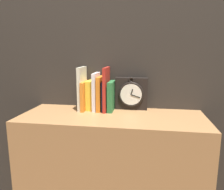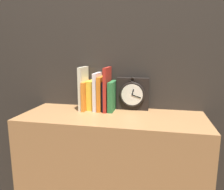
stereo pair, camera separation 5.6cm
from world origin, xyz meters
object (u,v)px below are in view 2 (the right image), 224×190
Objects in this scene: book_slot0_cream at (83,88)px; book_slot4_orange at (101,93)px; clock at (133,94)px; book_slot3_white at (97,91)px; book_slot6_red at (107,89)px; book_slot1_orange at (86,95)px; book_slot2_yellow at (92,95)px; book_slot7_green at (112,96)px; book_slot5_navy at (105,95)px.

book_slot0_cream is 0.12m from book_slot4_orange.
book_slot3_white is at bearing -169.16° from clock.
book_slot6_red is (0.04, -0.01, 0.03)m from book_slot4_orange.
book_slot6_red is at bearing -1.91° from book_slot0_cream.
clock is 0.19m from book_slot4_orange.
book_slot0_cream is at bearing -171.58° from clock.
book_slot1_orange is 0.98× the size of book_slot2_yellow.
book_slot1_orange is at bearing -173.23° from book_slot3_white.
book_slot3_white is at bearing 6.77° from book_slot1_orange.
book_slot1_orange is 0.07m from book_slot3_white.
book_slot0_cream is 0.07m from book_slot2_yellow.
book_slot6_red is 0.05m from book_slot7_green.
book_slot0_cream is 1.00× the size of book_slot6_red.
book_slot1_orange is 0.09m from book_slot4_orange.
book_slot2_yellow and book_slot7_green have the same top height.
book_slot2_yellow is at bearing 28.88° from book_slot1_orange.
book_slot6_red is at bearing -34.54° from book_slot5_navy.
book_slot4_orange is at bearing 0.15° from book_slot0_cream.
book_slot2_yellow is at bearing 14.38° from book_slot0_cream.
book_slot1_orange is at bearing 179.66° from book_slot6_red.
book_slot4_orange reaches higher than book_slot1_orange.
book_slot3_white is at bearing 2.41° from book_slot0_cream.
clock is at bearing 10.84° from book_slot3_white.
book_slot3_white reaches higher than book_slot4_orange.
book_slot2_yellow is at bearing -172.85° from clock.
book_slot2_yellow is 0.78× the size of book_slot3_white.
book_slot3_white is at bearing -177.45° from book_slot5_navy.
book_slot0_cream reaches higher than book_slot4_orange.
book_slot6_red is at bearing -161.41° from clock.
book_slot7_green is at bearing -2.62° from book_slot3_white.
book_slot6_red is (0.10, -0.02, 0.04)m from book_slot2_yellow.
book_slot5_navy is at bearing 2.55° from book_slot3_white.
book_slot6_red is (-0.15, -0.05, 0.03)m from clock.
book_slot5_navy is at bearing 2.46° from book_slot0_cream.
book_slot4_orange reaches higher than book_slot7_green.
book_slot5_navy and book_slot7_green have the same top height.
clock is 1.00× the size of book_slot4_orange.
book_slot5_navy is (0.08, -0.01, -0.00)m from book_slot2_yellow.
book_slot4_orange is 0.78× the size of book_slot6_red.
book_slot4_orange is at bearing 2.81° from book_slot1_orange.
book_slot4_orange is 1.15× the size of book_slot5_navy.
book_slot4_orange is at bearing 179.19° from book_slot7_green.
book_slot0_cream reaches higher than book_slot3_white.
clock reaches higher than book_slot5_navy.
clock is 1.15× the size of book_slot5_navy.
book_slot2_yellow is at bearing 175.00° from book_slot5_navy.
book_slot6_red reaches higher than book_slot4_orange.
clock is at bearing 18.59° from book_slot6_red.
book_slot5_navy is at bearing 145.46° from book_slot6_red.
book_slot7_green is (0.07, -0.00, -0.01)m from book_slot4_orange.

